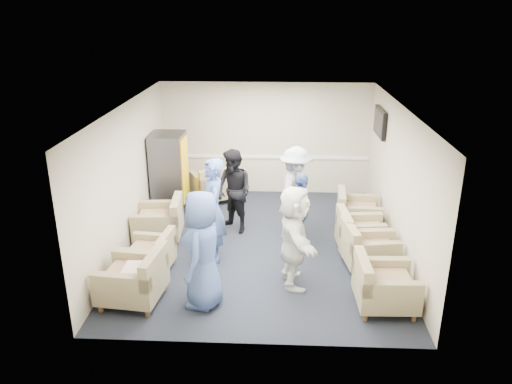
{
  "coord_description": "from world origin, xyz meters",
  "views": [
    {
      "loc": [
        0.32,
        -8.68,
        4.36
      ],
      "look_at": [
        -0.1,
        0.2,
        1.03
      ],
      "focal_mm": 35.0,
      "sensor_mm": 36.0,
      "label": 1
    }
  ],
  "objects_px": {
    "armchair_left_far": "(161,222)",
    "armchair_right_near": "(382,287)",
    "person_mid_left": "(213,211)",
    "person_front_right": "(294,237)",
    "armchair_right_midnear": "(365,249)",
    "armchair_right_midfar": "(360,236)",
    "armchair_left_near": "(136,280)",
    "armchair_left_mid": "(152,255)",
    "person_front_left": "(203,250)",
    "armchair_corner": "(214,186)",
    "vending_machine": "(170,173)",
    "person_back_left": "(234,192)",
    "armchair_right_far": "(356,213)",
    "person_mid_right": "(300,211)",
    "person_back_right": "(295,191)"
  },
  "relations": [
    {
      "from": "armchair_left_near",
      "to": "armchair_corner",
      "type": "distance_m",
      "value": 4.4
    },
    {
      "from": "armchair_left_far",
      "to": "person_back_right",
      "type": "height_order",
      "value": "person_back_right"
    },
    {
      "from": "armchair_corner",
      "to": "person_front_right",
      "type": "bearing_deg",
      "value": 87.23
    },
    {
      "from": "person_back_right",
      "to": "person_mid_right",
      "type": "xyz_separation_m",
      "value": [
        0.08,
        -0.71,
        -0.15
      ]
    },
    {
      "from": "armchair_right_midnear",
      "to": "armchair_corner",
      "type": "xyz_separation_m",
      "value": [
        -3.08,
        3.05,
        0.03
      ]
    },
    {
      "from": "person_mid_left",
      "to": "person_front_right",
      "type": "relative_size",
      "value": 1.1
    },
    {
      "from": "person_front_left",
      "to": "person_back_left",
      "type": "xyz_separation_m",
      "value": [
        0.22,
        2.7,
        -0.07
      ]
    },
    {
      "from": "armchair_corner",
      "to": "person_back_left",
      "type": "height_order",
      "value": "person_back_left"
    },
    {
      "from": "armchair_right_near",
      "to": "person_mid_left",
      "type": "distance_m",
      "value": 3.15
    },
    {
      "from": "armchair_right_midfar",
      "to": "person_mid_right",
      "type": "bearing_deg",
      "value": 74.85
    },
    {
      "from": "armchair_left_far",
      "to": "person_front_right",
      "type": "distance_m",
      "value": 3.06
    },
    {
      "from": "armchair_right_midfar",
      "to": "person_back_left",
      "type": "relative_size",
      "value": 0.56
    },
    {
      "from": "armchair_left_far",
      "to": "vending_machine",
      "type": "relative_size",
      "value": 0.55
    },
    {
      "from": "armchair_left_mid",
      "to": "person_back_right",
      "type": "relative_size",
      "value": 0.48
    },
    {
      "from": "armchair_right_near",
      "to": "armchair_right_midfar",
      "type": "bearing_deg",
      "value": 0.57
    },
    {
      "from": "armchair_right_near",
      "to": "person_front_left",
      "type": "relative_size",
      "value": 0.49
    },
    {
      "from": "armchair_left_mid",
      "to": "armchair_right_near",
      "type": "relative_size",
      "value": 0.94
    },
    {
      "from": "armchair_left_near",
      "to": "person_back_right",
      "type": "bearing_deg",
      "value": 143.43
    },
    {
      "from": "person_back_left",
      "to": "armchair_left_far",
      "type": "bearing_deg",
      "value": -120.58
    },
    {
      "from": "armchair_left_far",
      "to": "person_front_left",
      "type": "height_order",
      "value": "person_front_left"
    },
    {
      "from": "armchair_right_midnear",
      "to": "armchair_corner",
      "type": "distance_m",
      "value": 4.33
    },
    {
      "from": "vending_machine",
      "to": "person_mid_right",
      "type": "xyz_separation_m",
      "value": [
        2.83,
        -1.74,
        -0.14
      ]
    },
    {
      "from": "person_front_left",
      "to": "person_back_right",
      "type": "relative_size",
      "value": 1.04
    },
    {
      "from": "armchair_left_far",
      "to": "person_front_left",
      "type": "relative_size",
      "value": 0.52
    },
    {
      "from": "armchair_right_midnear",
      "to": "person_back_left",
      "type": "relative_size",
      "value": 0.57
    },
    {
      "from": "armchair_left_mid",
      "to": "person_front_right",
      "type": "height_order",
      "value": "person_front_right"
    },
    {
      "from": "armchair_right_near",
      "to": "vending_machine",
      "type": "xyz_separation_m",
      "value": [
        -4.01,
        3.72,
        0.53
      ]
    },
    {
      "from": "armchair_right_near",
      "to": "person_back_left",
      "type": "distance_m",
      "value": 3.69
    },
    {
      "from": "armchair_right_near",
      "to": "armchair_right_midfar",
      "type": "relative_size",
      "value": 0.94
    },
    {
      "from": "person_mid_right",
      "to": "armchair_corner",
      "type": "bearing_deg",
      "value": 51.44
    },
    {
      "from": "armchair_left_near",
      "to": "vending_machine",
      "type": "distance_m",
      "value": 3.77
    },
    {
      "from": "armchair_right_far",
      "to": "armchair_corner",
      "type": "distance_m",
      "value": 3.45
    },
    {
      "from": "armchair_right_midnear",
      "to": "armchair_right_midfar",
      "type": "bearing_deg",
      "value": -5.24
    },
    {
      "from": "armchair_left_far",
      "to": "armchair_right_midnear",
      "type": "relative_size",
      "value": 0.98
    },
    {
      "from": "armchair_left_mid",
      "to": "armchair_right_far",
      "type": "relative_size",
      "value": 0.92
    },
    {
      "from": "armchair_left_near",
      "to": "person_front_left",
      "type": "height_order",
      "value": "person_front_left"
    },
    {
      "from": "person_mid_right",
      "to": "person_front_right",
      "type": "xyz_separation_m",
      "value": [
        -0.15,
        -1.35,
        0.12
      ]
    },
    {
      "from": "armchair_left_far",
      "to": "armchair_right_far",
      "type": "bearing_deg",
      "value": 95.14
    },
    {
      "from": "person_front_left",
      "to": "person_back_left",
      "type": "distance_m",
      "value": 2.71
    },
    {
      "from": "armchair_left_far",
      "to": "armchair_right_near",
      "type": "height_order",
      "value": "armchair_left_far"
    },
    {
      "from": "person_mid_left",
      "to": "person_back_right",
      "type": "distance_m",
      "value": 1.95
    },
    {
      "from": "armchair_right_midfar",
      "to": "armchair_right_near",
      "type": "bearing_deg",
      "value": 177.01
    },
    {
      "from": "armchair_right_far",
      "to": "person_mid_right",
      "type": "height_order",
      "value": "person_mid_right"
    },
    {
      "from": "armchair_left_near",
      "to": "armchair_left_mid",
      "type": "height_order",
      "value": "armchair_left_near"
    },
    {
      "from": "armchair_left_far",
      "to": "armchair_right_near",
      "type": "distance_m",
      "value": 4.48
    },
    {
      "from": "person_front_right",
      "to": "armchair_right_midnear",
      "type": "bearing_deg",
      "value": -69.25
    },
    {
      "from": "armchair_right_midfar",
      "to": "armchair_corner",
      "type": "xyz_separation_m",
      "value": [
        -3.05,
        2.55,
        0.02
      ]
    },
    {
      "from": "armchair_right_far",
      "to": "armchair_right_midfar",
      "type": "bearing_deg",
      "value": -179.28
    },
    {
      "from": "armchair_right_near",
      "to": "armchair_corner",
      "type": "distance_m",
      "value": 5.34
    },
    {
      "from": "armchair_left_near",
      "to": "armchair_corner",
      "type": "xyz_separation_m",
      "value": [
        0.66,
        4.35,
        0.01
      ]
    }
  ]
}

